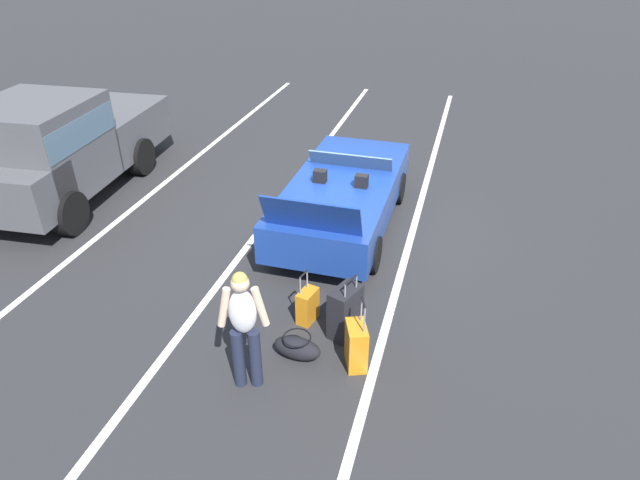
% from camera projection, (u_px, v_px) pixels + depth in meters
% --- Properties ---
extents(ground_plane, '(80.00, 80.00, 0.00)m').
position_uv_depth(ground_plane, '(342.00, 226.00, 10.14)').
color(ground_plane, '#28282B').
extents(lot_line_near, '(18.00, 0.12, 0.01)m').
position_uv_depth(lot_line_near, '(411.00, 235.00, 9.84)').
color(lot_line_near, silver).
rests_on(lot_line_near, ground_plane).
extents(lot_line_mid, '(18.00, 0.12, 0.01)m').
position_uv_depth(lot_line_mid, '(270.00, 216.00, 10.48)').
color(lot_line_mid, silver).
rests_on(lot_line_mid, ground_plane).
extents(lot_line_far, '(18.00, 0.12, 0.01)m').
position_uv_depth(lot_line_far, '(146.00, 198.00, 11.11)').
color(lot_line_far, silver).
rests_on(lot_line_far, ground_plane).
extents(convertible_car, '(4.19, 1.86, 1.52)m').
position_uv_depth(convertible_car, '(346.00, 193.00, 10.00)').
color(convertible_car, navy).
rests_on(convertible_car, ground_plane).
extents(suitcase_large_black, '(0.55, 0.43, 0.95)m').
position_uv_depth(suitcase_large_black, '(345.00, 312.00, 7.38)').
color(suitcase_large_black, black).
rests_on(suitcase_large_black, ground_plane).
extents(suitcase_medium_bright, '(0.46, 0.37, 1.00)m').
position_uv_depth(suitcase_medium_bright, '(356.00, 346.00, 6.89)').
color(suitcase_medium_bright, orange).
rests_on(suitcase_medium_bright, ground_plane).
extents(suitcase_small_carryon, '(0.38, 0.27, 0.79)m').
position_uv_depth(suitcase_small_carryon, '(307.00, 306.00, 7.68)').
color(suitcase_small_carryon, orange).
rests_on(suitcase_small_carryon, ground_plane).
extents(duffel_bag, '(0.40, 0.66, 0.34)m').
position_uv_depth(duffel_bag, '(297.00, 348.00, 7.08)').
color(duffel_bag, black).
rests_on(duffel_bag, ground_plane).
extents(traveler_person, '(0.31, 0.60, 1.65)m').
position_uv_depth(traveler_person, '(244.00, 325.00, 6.29)').
color(traveler_person, '#1E2338').
rests_on(traveler_person, ground_plane).
extents(parked_pickup_truck_near, '(5.13, 2.34, 2.10)m').
position_uv_depth(parked_pickup_truck_near, '(58.00, 145.00, 10.61)').
color(parked_pickup_truck_near, '#4C4C51').
rests_on(parked_pickup_truck_near, ground_plane).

